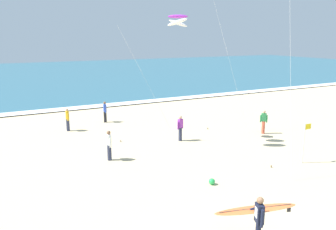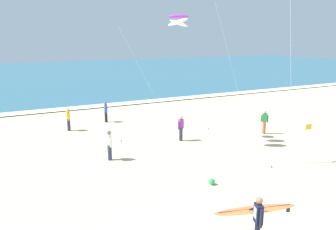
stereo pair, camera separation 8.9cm
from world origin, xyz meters
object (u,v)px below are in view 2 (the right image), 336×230
at_px(surfer_trailing, 256,215).
at_px(bystander_purple_top, 181,128).
at_px(bystander_green_top, 264,122).
at_px(bystander_white_top, 109,145).
at_px(beach_ball, 212,182).
at_px(bystander_blue_top, 106,112).
at_px(bystander_yellow_top, 68,119).
at_px(lifeguard_flag, 305,139).
at_px(kite_arc_violet_mid, 178,21).

bearing_deg(surfer_trailing, bystander_purple_top, 72.64).
bearing_deg(bystander_green_top, surfer_trailing, -133.63).
relative_size(bystander_white_top, beach_ball, 5.68).
xyz_separation_m(surfer_trailing, bystander_blue_top, (0.60, 17.30, -0.24)).
bearing_deg(bystander_blue_top, bystander_white_top, -105.84).
height_order(bystander_yellow_top, lifeguard_flag, lifeguard_flag).
bearing_deg(surfer_trailing, bystander_white_top, 100.10).
relative_size(surfer_trailing, bystander_blue_top, 1.61).
xyz_separation_m(kite_arc_violet_mid, bystander_purple_top, (0.39, 0.28, -6.37)).
bearing_deg(kite_arc_violet_mid, bystander_yellow_top, 132.47).
height_order(bystander_blue_top, lifeguard_flag, lifeguard_flag).
bearing_deg(lifeguard_flag, kite_arc_violet_mid, 124.57).
xyz_separation_m(surfer_trailing, bystander_yellow_top, (-2.40, 16.13, -0.24)).
relative_size(kite_arc_violet_mid, bystander_green_top, 4.73).
height_order(bystander_white_top, lifeguard_flag, lifeguard_flag).
xyz_separation_m(bystander_white_top, lifeguard_flag, (8.68, -4.95, 0.45)).
bearing_deg(surfer_trailing, kite_arc_violet_mid, 74.16).
bearing_deg(bystander_purple_top, bystander_white_top, -165.61).
bearing_deg(bystander_purple_top, surfer_trailing, -107.36).
distance_m(surfer_trailing, lifeguard_flag, 8.27).
height_order(bystander_green_top, bystander_yellow_top, same).
bearing_deg(beach_ball, bystander_blue_top, 93.33).
distance_m(surfer_trailing, kite_arc_violet_mid, 12.36).
xyz_separation_m(bystander_green_top, bystander_yellow_top, (-11.41, 6.67, 0.00)).
height_order(bystander_purple_top, bystander_white_top, same).
xyz_separation_m(kite_arc_violet_mid, lifeguard_flag, (4.09, -5.94, -5.92)).
bearing_deg(bystander_blue_top, bystander_green_top, -43.00).
bearing_deg(kite_arc_violet_mid, bystander_white_top, -167.79).
xyz_separation_m(bystander_green_top, lifeguard_flag, (-1.99, -5.08, 0.45)).
distance_m(bystander_blue_top, bystander_yellow_top, 3.22).
xyz_separation_m(bystander_green_top, bystander_white_top, (-10.68, -0.13, 0.00)).
relative_size(bystander_purple_top, bystander_green_top, 1.00).
relative_size(bystander_blue_top, bystander_green_top, 1.00).
xyz_separation_m(bystander_purple_top, beach_ball, (-1.96, -6.28, -0.67)).
height_order(kite_arc_violet_mid, bystander_blue_top, kite_arc_violet_mid).
height_order(bystander_green_top, lifeguard_flag, lifeguard_flag).
xyz_separation_m(bystander_white_top, beach_ball, (3.02, -5.00, -0.67)).
bearing_deg(bystander_white_top, bystander_blue_top, 74.16).
bearing_deg(bystander_yellow_top, bystander_blue_top, 21.32).
bearing_deg(lifeguard_flag, bystander_green_top, 68.56).
relative_size(bystander_purple_top, bystander_blue_top, 1.00).
bearing_deg(surfer_trailing, lifeguard_flag, 31.93).
xyz_separation_m(bystander_yellow_top, beach_ball, (3.75, -11.80, -0.67)).
bearing_deg(lifeguard_flag, bystander_white_top, 150.31).
distance_m(kite_arc_violet_mid, bystander_green_top, 8.86).
relative_size(bystander_blue_top, lifeguard_flag, 0.76).
xyz_separation_m(bystander_blue_top, bystander_yellow_top, (-3.00, -1.17, 0.00)).
distance_m(bystander_purple_top, bystander_green_top, 5.81).
bearing_deg(kite_arc_violet_mid, bystander_purple_top, 36.17).
bearing_deg(bystander_yellow_top, beach_ball, -72.36).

